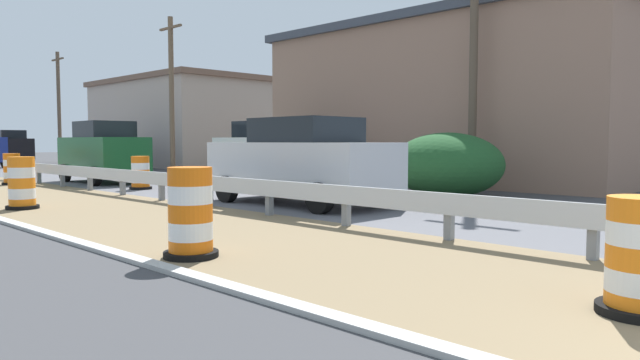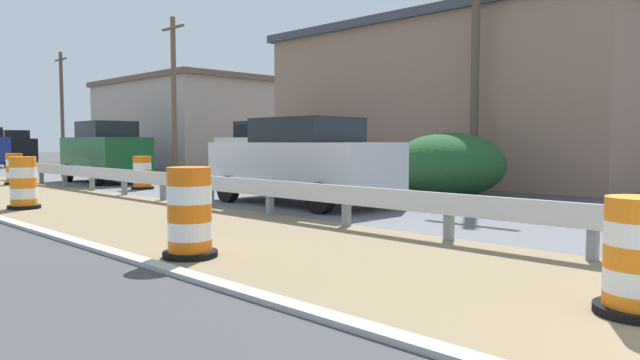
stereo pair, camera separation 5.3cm
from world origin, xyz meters
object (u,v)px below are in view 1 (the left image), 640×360
car_distant_a (106,150)px  utility_pole_far (59,105)px  car_trailing_far_lane (301,161)px  utility_pole_near (474,27)px  traffic_barrel_close (191,217)px  traffic_barrel_farthest (12,171)px  traffic_barrel_far (140,174)px  car_mid_far_lane (271,153)px  traffic_barrel_mid (22,185)px  car_lead_far_lane (103,152)px  car_distant_c (11,147)px  utility_pole_mid (172,92)px

car_distant_a → utility_pole_far: (2.63, 12.50, 2.86)m
car_trailing_far_lane → utility_pole_far: (6.40, 30.57, 2.89)m
car_trailing_far_lane → car_distant_a: bearing=-11.4°
utility_pole_near → car_trailing_far_lane: bearing=171.3°
car_distant_a → traffic_barrel_close: bearing=-20.5°
traffic_barrel_farthest → car_distant_a: size_ratio=0.24×
car_distant_a → traffic_barrel_farthest: bearing=-41.9°
car_trailing_far_lane → utility_pole_far: 31.37m
car_trailing_far_lane → car_distant_a: car_distant_a is taller
traffic_barrel_far → utility_pole_near: (6.60, -7.50, 4.33)m
traffic_barrel_farthest → car_trailing_far_lane: bearing=-77.0°
utility_pole_near → utility_pole_far: utility_pole_near is taller
car_trailing_far_lane → car_mid_far_lane: bearing=-34.3°
traffic_barrel_far → car_trailing_far_lane: 6.62m
utility_pole_near → traffic_barrel_mid: bearing=157.2°
car_lead_far_lane → car_distant_a: (3.81, 7.95, -0.05)m
traffic_barrel_farthest → car_distant_a: bearing=46.0°
traffic_barrel_far → car_distant_c: size_ratio=0.23×
traffic_barrel_farthest → car_trailing_far_lane: (2.64, -11.44, 0.53)m
car_distant_a → car_distant_c: car_distant_c is taller
car_trailing_far_lane → utility_pole_near: (6.07, -0.93, 3.78)m
traffic_barrel_farthest → utility_pole_mid: 9.28m
car_trailing_far_lane → utility_pole_mid: (5.43, 14.59, 2.79)m
car_mid_far_lane → utility_pole_far: size_ratio=0.59×
car_distant_a → car_trailing_far_lane: bearing=-9.7°
utility_pole_mid → car_lead_far_lane: bearing=-140.7°
traffic_barrel_far → car_trailing_far_lane: car_trailing_far_lane is taller
car_lead_far_lane → traffic_barrel_farthest: bearing=65.0°
car_mid_far_lane → car_distant_c: bearing=178.9°
car_lead_far_lane → car_trailing_far_lane: (0.04, -10.12, -0.07)m
traffic_barrel_farthest → utility_pole_mid: bearing=21.3°
car_distant_c → utility_pole_near: size_ratio=0.47×
car_mid_far_lane → utility_pole_far: bearing=173.2°
car_mid_far_lane → utility_pole_mid: utility_pole_mid is taller
car_mid_far_lane → car_distant_a: bearing=179.1°
traffic_barrel_close → traffic_barrel_mid: (0.34, 7.13, -0.01)m
traffic_barrel_far → car_mid_far_lane: car_mid_far_lane is taller
car_distant_c → utility_pole_far: size_ratio=0.58×
traffic_barrel_mid → car_trailing_far_lane: (4.88, -3.66, 0.49)m
utility_pole_near → utility_pole_far: bearing=89.4°
car_distant_a → utility_pole_far: 13.09m
car_trailing_far_lane → utility_pole_near: utility_pole_near is taller
car_trailing_far_lane → utility_pole_mid: size_ratio=0.66×
utility_pole_mid → traffic_barrel_close: bearing=-120.5°
traffic_barrel_close → traffic_barrel_farthest: bearing=80.2°
traffic_barrel_close → utility_pole_near: size_ratio=0.12×
car_lead_far_lane → car_distant_c: car_distant_c is taller
car_trailing_far_lane → car_distant_a: 18.46m
car_mid_far_lane → utility_pole_mid: 9.68m
utility_pole_mid → car_trailing_far_lane: bearing=-110.4°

